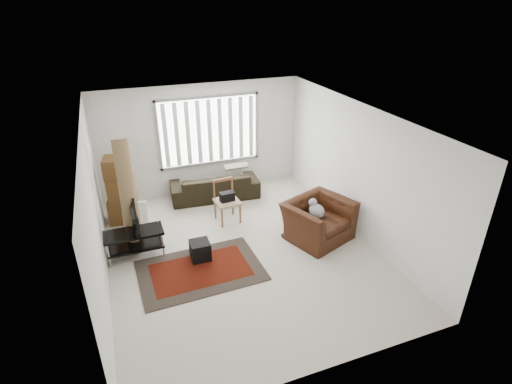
% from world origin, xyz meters
% --- Properties ---
extents(room, '(6.00, 6.02, 2.71)m').
position_xyz_m(room, '(0.03, 0.51, 1.76)').
color(room, beige).
rests_on(room, ground).
extents(persian_rug, '(2.25, 1.53, 0.02)m').
position_xyz_m(persian_rug, '(-0.91, -0.31, 0.01)').
color(persian_rug, black).
rests_on(persian_rug, ground).
extents(tv_stand, '(1.09, 0.49, 0.54)m').
position_xyz_m(tv_stand, '(-1.95, 0.59, 0.39)').
color(tv_stand, black).
rests_on(tv_stand, ground).
extents(tv, '(0.11, 0.88, 0.51)m').
position_xyz_m(tv, '(-1.95, 0.59, 0.80)').
color(tv, black).
rests_on(tv, tv_stand).
extents(subwoofer, '(0.37, 0.37, 0.36)m').
position_xyz_m(subwoofer, '(-0.82, 0.05, 0.20)').
color(subwoofer, black).
rests_on(subwoofer, persian_rug).
extents(moving_boxes, '(0.69, 0.65, 1.49)m').
position_xyz_m(moving_boxes, '(-2.04, 2.09, 0.69)').
color(moving_boxes, brown).
rests_on(moving_boxes, ground).
extents(white_flatpack, '(0.53, 0.28, 0.64)m').
position_xyz_m(white_flatpack, '(-1.84, 1.56, 0.32)').
color(white_flatpack, silver).
rests_on(white_flatpack, ground).
extents(rolled_rug, '(0.35, 0.99, 2.13)m').
position_xyz_m(rolled_rug, '(-1.93, 1.15, 1.06)').
color(rolled_rug, brown).
rests_on(rolled_rug, ground).
extents(sofa, '(2.21, 1.11, 0.82)m').
position_xyz_m(sofa, '(0.14, 2.45, 0.41)').
color(sofa, black).
rests_on(sofa, ground).
extents(side_chair, '(0.54, 0.54, 0.94)m').
position_xyz_m(side_chair, '(0.09, 1.26, 0.52)').
color(side_chair, '#9D8166').
rests_on(side_chair, ground).
extents(armchair, '(1.56, 1.46, 0.93)m').
position_xyz_m(armchair, '(1.63, -0.07, 0.47)').
color(armchair, '#37190B').
rests_on(armchair, ground).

